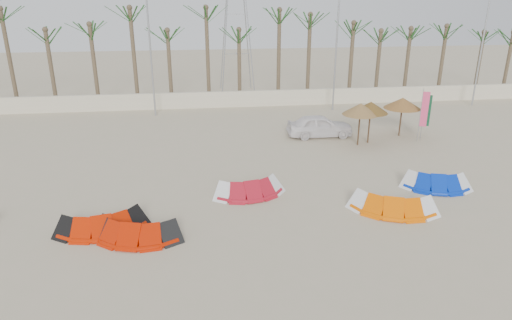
{
  "coord_description": "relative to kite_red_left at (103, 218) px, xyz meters",
  "views": [
    {
      "loc": [
        -2.64,
        -14.69,
        9.17
      ],
      "look_at": [
        0.0,
        6.0,
        1.3
      ],
      "focal_mm": 32.0,
      "sensor_mm": 36.0,
      "label": 1
    }
  ],
  "objects": [
    {
      "name": "pylon",
      "position": [
        7.72,
        25.57,
        -0.42
      ],
      "size": [
        3.0,
        3.0,
        14.0
      ],
      "primitive_type": null,
      "color": "#A5A8AD",
      "rests_on": "ground"
    },
    {
      "name": "parasol_right",
      "position": [
        17.15,
        10.34,
        1.78
      ],
      "size": [
        2.38,
        2.38,
        2.56
      ],
      "color": "#4C331E",
      "rests_on": "ground"
    },
    {
      "name": "lamp_d",
      "position": [
        26.75,
        17.57,
        5.35
      ],
      "size": [
        1.25,
        0.14,
        11.0
      ],
      "color": "#A5A8AD",
      "rests_on": "ground"
    },
    {
      "name": "flag_green",
      "position": [
        18.36,
        9.42,
        1.4
      ],
      "size": [
        0.45,
        0.11,
        3.08
      ],
      "color": "#A5A8AD",
      "rests_on": "ground"
    },
    {
      "name": "ground",
      "position": [
        6.72,
        -2.43,
        -0.42
      ],
      "size": [
        120.0,
        120.0,
        0.0
      ],
      "primitive_type": "plane",
      "color": "tan",
      "rests_on": "ground"
    },
    {
      "name": "car",
      "position": [
        11.86,
        10.84,
        0.31
      ],
      "size": [
        4.27,
        1.73,
        1.45
      ],
      "primitive_type": "imported",
      "rotation": [
        0.0,
        0.0,
        1.57
      ],
      "color": "white",
      "rests_on": "ground"
    },
    {
      "name": "kite_blue",
      "position": [
        15.34,
        2.19,
        -0.0
      ],
      "size": [
        3.5,
        2.26,
        0.9
      ],
      "color": "#052CB7",
      "rests_on": "ground"
    },
    {
      "name": "parasol_left",
      "position": [
        13.79,
        8.84,
        1.88
      ],
      "size": [
        2.2,
        2.2,
        2.66
      ],
      "color": "#4C331E",
      "rests_on": "ground"
    },
    {
      "name": "lamp_c",
      "position": [
        14.75,
        17.57,
        5.35
      ],
      "size": [
        1.25,
        0.14,
        11.0
      ],
      "color": "#A5A8AD",
      "rests_on": "ground"
    },
    {
      "name": "kite_red_left",
      "position": [
        0.0,
        0.0,
        0.0
      ],
      "size": [
        3.76,
        2.14,
        0.9
      ],
      "color": "#C41C00",
      "rests_on": "ground"
    },
    {
      "name": "boundary_wall",
      "position": [
        6.72,
        19.57,
        0.23
      ],
      "size": [
        60.0,
        0.3,
        1.3
      ],
      "primitive_type": "cube",
      "color": "beige",
      "rests_on": "ground"
    },
    {
      "name": "parasol_mid",
      "position": [
        14.57,
        9.18,
        1.88
      ],
      "size": [
        2.15,
        2.15,
        2.66
      ],
      "color": "#4C331E",
      "rests_on": "ground"
    },
    {
      "name": "kite_red_right",
      "position": [
        6.26,
        2.59,
        -0.0
      ],
      "size": [
        3.54,
        2.08,
        0.9
      ],
      "color": "#AF1525",
      "rests_on": "ground"
    },
    {
      "name": "palm_line",
      "position": [
        7.38,
        21.07,
        6.02
      ],
      "size": [
        52.0,
        4.0,
        7.7
      ],
      "color": "brown",
      "rests_on": "ground"
    },
    {
      "name": "flag_pink",
      "position": [
        17.98,
        9.07,
        1.6
      ],
      "size": [
        0.44,
        0.18,
        3.4
      ],
      "color": "#A5A8AD",
      "rests_on": "ground"
    },
    {
      "name": "kite_red_mid",
      "position": [
        1.38,
        -0.78,
        0.0
      ],
      "size": [
        3.89,
        2.32,
        0.9
      ],
      "color": "#BE1800",
      "rests_on": "ground"
    },
    {
      "name": "kite_orange",
      "position": [
        12.25,
        0.16,
        0.0
      ],
      "size": [
        4.06,
        2.65,
        0.9
      ],
      "color": "#F66000",
      "rests_on": "ground"
    },
    {
      "name": "lamp_b",
      "position": [
        0.75,
        17.57,
        5.35
      ],
      "size": [
        1.25,
        0.14,
        11.0
      ],
      "color": "#A5A8AD",
      "rests_on": "ground"
    }
  ]
}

